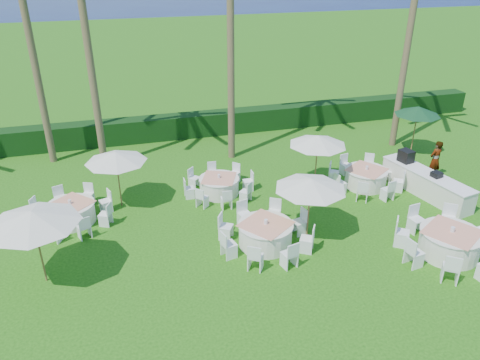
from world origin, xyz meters
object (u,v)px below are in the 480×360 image
object	(u,v)px
banquet_table_b	(265,234)
banquet_table_f	(366,177)
banquet_table_c	(450,242)
staff_person	(435,160)
banquet_table_e	(219,185)
banquet_table_d	(72,212)
umbrella_c	(116,157)
umbrella_d	(318,140)
umbrella_b	(311,184)
umbrella_a	(32,218)
buffet_table	(425,182)
umbrella_green	(418,111)

from	to	relation	value
banquet_table_b	banquet_table_f	bearing A→B (deg)	28.79
banquet_table_c	staff_person	xyz separation A→B (m)	(3.07, 5.08, 0.41)
banquet_table_e	banquet_table_f	xyz separation A→B (m)	(6.14, -1.00, 0.03)
banquet_table_d	umbrella_c	xyz separation A→B (m)	(1.81, 0.77, 1.68)
banquet_table_c	umbrella_c	size ratio (longest dim) A/B	1.49
banquet_table_d	umbrella_d	bearing A→B (deg)	0.51
umbrella_b	umbrella_a	bearing A→B (deg)	-178.94
umbrella_b	staff_person	world-z (taller)	umbrella_b
umbrella_b	banquet_table_c	bearing A→B (deg)	-29.34
banquet_table_e	staff_person	bearing A→B (deg)	-6.64
banquet_table_b	banquet_table_d	xyz separation A→B (m)	(-6.41, 3.33, -0.03)
banquet_table_c	buffet_table	world-z (taller)	buffet_table
umbrella_d	banquet_table_e	bearing A→B (deg)	171.55
staff_person	banquet_table_e	bearing A→B (deg)	-18.66
banquet_table_d	banquet_table_f	world-z (taller)	banquet_table_f
banquet_table_f	umbrella_d	distance (m)	2.81
umbrella_c	umbrella_d	world-z (taller)	umbrella_d
banquet_table_c	umbrella_b	bearing A→B (deg)	150.66
umbrella_green	umbrella_b	bearing A→B (deg)	-145.34
banquet_table_b	staff_person	bearing A→B (deg)	18.49
banquet_table_f	buffet_table	bearing A→B (deg)	-32.70
banquet_table_b	banquet_table_f	size ratio (longest dim) A/B	1.05
banquet_table_b	umbrella_b	distance (m)	2.28
banquet_table_f	staff_person	xyz separation A→B (m)	(3.26, -0.09, 0.46)
banquet_table_e	umbrella_a	distance (m)	7.80
banquet_table_e	banquet_table_f	bearing A→B (deg)	-9.29
staff_person	banquet_table_c	bearing A→B (deg)	46.82
buffet_table	umbrella_green	bearing A→B (deg)	63.01
banquet_table_d	umbrella_b	distance (m)	8.78
banquet_table_d	umbrella_b	size ratio (longest dim) A/B	1.21
banquet_table_c	banquet_table_f	size ratio (longest dim) A/B	1.12
banquet_table_e	buffet_table	xyz separation A→B (m)	(8.13, -2.28, 0.14)
banquet_table_f	umbrella_green	size ratio (longest dim) A/B	1.28
umbrella_a	umbrella_c	world-z (taller)	umbrella_a
banquet_table_c	banquet_table_e	size ratio (longest dim) A/B	1.22
umbrella_b	umbrella_c	xyz separation A→B (m)	(-6.20, 3.98, 0.03)
staff_person	umbrella_green	bearing A→B (deg)	-116.21
staff_person	banquet_table_f	bearing A→B (deg)	-13.58
umbrella_a	staff_person	distance (m)	16.13
banquet_table_d	umbrella_d	distance (m)	9.90
buffet_table	staff_person	size ratio (longest dim) A/B	2.47
umbrella_b	umbrella_d	world-z (taller)	umbrella_d
banquet_table_c	banquet_table_d	distance (m)	13.26
umbrella_a	umbrella_d	distance (m)	10.95
staff_person	umbrella_c	bearing A→B (deg)	-17.09
banquet_table_d	buffet_table	distance (m)	13.96
umbrella_d	buffet_table	world-z (taller)	umbrella_d
banquet_table_c	banquet_table_e	bearing A→B (deg)	135.70
banquet_table_e	umbrella_c	xyz separation A→B (m)	(-3.94, 0.09, 1.70)
banquet_table_c	banquet_table_f	distance (m)	5.17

